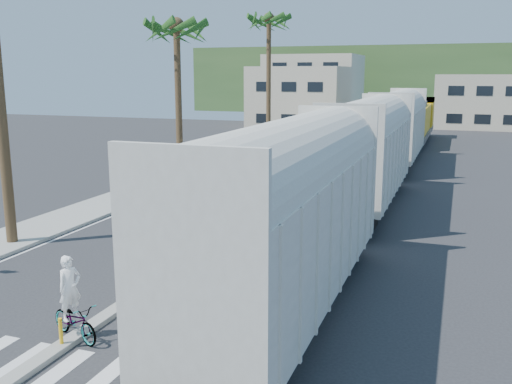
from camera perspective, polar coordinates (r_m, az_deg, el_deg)
ground at (r=16.95m, az=-16.68°, el=-13.33°), size 140.00×140.00×0.00m
sidewalk at (r=41.89m, az=-5.93°, el=2.08°), size 3.00×90.00×0.15m
rails at (r=41.07m, az=13.23°, el=1.57°), size 1.56×100.00×0.06m
median at (r=34.24m, az=3.32°, el=-0.02°), size 0.45×60.00×0.85m
crosswalk at (r=15.56m, az=-21.18°, el=-15.97°), size 14.00×2.20×0.01m
lane_markings at (r=39.61m, az=2.39°, el=1.47°), size 9.42×90.00×0.01m
freight_train at (r=36.34m, az=12.63°, el=4.90°), size 3.00×60.94×5.85m
palm_trees at (r=39.25m, az=-7.23°, el=17.13°), size 3.50×37.20×13.75m
buildings at (r=85.40m, az=9.12°, el=9.77°), size 38.00×27.00×10.00m
hillside at (r=112.63m, az=15.15°, el=10.78°), size 80.00×20.00×12.00m
car_lead at (r=28.16m, az=-7.47°, el=-1.43°), size 2.36×4.30×1.36m
car_second at (r=32.62m, az=-4.40°, el=0.50°), size 1.99×4.50×1.43m
car_third at (r=37.62m, az=-0.94°, el=2.07°), size 2.66×5.33×1.48m
car_rear at (r=42.41m, az=1.56°, el=3.11°), size 3.21×5.44×1.40m
cyclist at (r=16.40m, az=-17.74°, el=-11.48°), size 2.01×2.41×2.33m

